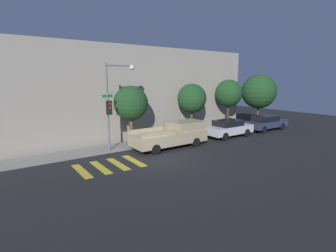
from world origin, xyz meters
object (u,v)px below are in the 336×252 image
object	(u,v)px
traffic_light_pole	(114,97)
tree_behind_truck	(259,92)
pickup_truck	(173,135)
tree_near_corner	(131,103)
sedan_middle	(266,122)
tree_far_end	(229,93)
tree_midblock	(192,99)
sedan_near_corner	(228,128)

from	to	relation	value
traffic_light_pole	tree_behind_truck	world-z (taller)	traffic_light_pole
pickup_truck	tree_near_corner	distance (m)	3.81
sedan_middle	tree_far_end	size ratio (longest dim) A/B	0.96
pickup_truck	tree_midblock	world-z (taller)	tree_midblock
sedan_near_corner	tree_behind_truck	world-z (taller)	tree_behind_truck
tree_midblock	traffic_light_pole	bearing A→B (deg)	-173.60
sedan_near_corner	tree_near_corner	distance (m)	8.70
sedan_middle	tree_near_corner	world-z (taller)	tree_near_corner
sedan_near_corner	tree_far_end	distance (m)	4.10
sedan_middle	tree_near_corner	size ratio (longest dim) A/B	1.06
tree_near_corner	tree_far_end	world-z (taller)	tree_far_end
sedan_near_corner	traffic_light_pole	bearing A→B (deg)	172.57
pickup_truck	tree_midblock	xyz separation A→B (m)	(3.49, 2.10, 2.34)
sedan_near_corner	sedan_middle	bearing A→B (deg)	-0.00
sedan_near_corner	tree_near_corner	size ratio (longest dim) A/B	0.98
traffic_light_pole	sedan_middle	bearing A→B (deg)	-4.86
sedan_middle	tree_behind_truck	xyz separation A→B (m)	(1.54, 2.10, 2.83)
pickup_truck	sedan_middle	distance (m)	11.07
tree_midblock	tree_behind_truck	distance (m)	9.12
traffic_light_pole	tree_far_end	world-z (taller)	traffic_light_pole
traffic_light_pole	sedan_near_corner	xyz separation A→B (m)	(9.76, -1.27, -2.92)
tree_near_corner	tree_far_end	size ratio (longest dim) A/B	0.91
tree_near_corner	tree_midblock	xyz separation A→B (m)	(5.76, 0.00, 0.10)
sedan_near_corner	tree_far_end	xyz separation A→B (m)	(2.17, 2.10, 2.76)
pickup_truck	sedan_near_corner	distance (m)	5.84
traffic_light_pole	tree_midblock	xyz separation A→B (m)	(7.41, 0.83, -0.45)
traffic_light_pole	tree_behind_truck	distance (m)	16.54
pickup_truck	tree_midblock	distance (m)	4.70
traffic_light_pole	sedan_middle	distance (m)	15.32
traffic_light_pole	sedan_near_corner	world-z (taller)	traffic_light_pole
sedan_middle	tree_near_corner	bearing A→B (deg)	171.04
sedan_near_corner	pickup_truck	bearing A→B (deg)	-180.00
tree_near_corner	tree_far_end	bearing A→B (deg)	0.00
sedan_near_corner	tree_near_corner	xyz separation A→B (m)	(-8.11, 2.10, 2.36)
tree_far_end	tree_midblock	bearing A→B (deg)	180.00
traffic_light_pole	tree_near_corner	distance (m)	1.93
pickup_truck	sedan_middle	xyz separation A→B (m)	(11.07, 0.00, -0.15)
sedan_middle	tree_midblock	xyz separation A→B (m)	(-7.58, 2.10, 2.48)
pickup_truck	sedan_middle	world-z (taller)	pickup_truck
tree_far_end	sedan_near_corner	bearing A→B (deg)	-135.95
sedan_near_corner	tree_behind_truck	bearing A→B (deg)	17.27
tree_midblock	tree_behind_truck	world-z (taller)	tree_behind_truck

